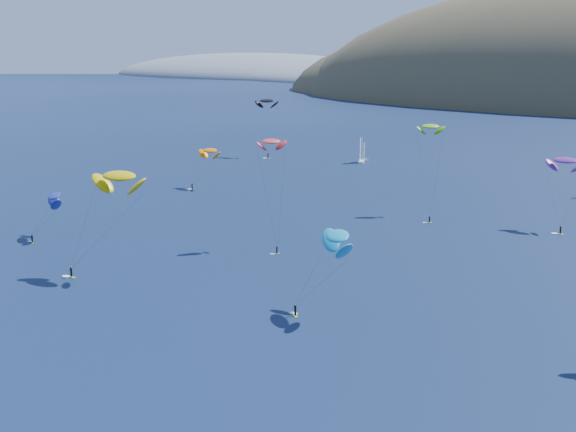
# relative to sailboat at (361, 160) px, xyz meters

# --- Properties ---
(headland) EXTENTS (460.00, 250.00, 60.00)m
(headland) POSITION_rel_sailboat_xyz_m (-393.13, 546.15, -4.26)
(headland) COLOR slate
(headland) RESTS_ON ground
(sailboat) EXTENTS (8.62, 8.02, 10.29)m
(sailboat) POSITION_rel_sailboat_xyz_m (0.00, 0.00, 0.00)
(sailboat) COLOR silver
(sailboat) RESTS_ON ground
(kitesurfer_1) EXTENTS (8.73, 8.69, 13.53)m
(kitesurfer_1) POSITION_rel_sailboat_xyz_m (-15.82, -68.62, 10.31)
(kitesurfer_1) COLOR yellow
(kitesurfer_1) RESTS_ON ground
(kitesurfer_2) EXTENTS (13.26, 10.50, 22.09)m
(kitesurfer_2) POSITION_rel_sailboat_xyz_m (25.39, -149.47, 18.05)
(kitesurfer_2) COLOR yellow
(kitesurfer_2) RESTS_ON ground
(kitesurfer_3) EXTENTS (9.78, 15.78, 24.10)m
(kitesurfer_3) POSITION_rel_sailboat_xyz_m (52.83, -66.00, 21.20)
(kitesurfer_3) COLOR yellow
(kitesurfer_3) RESTS_ON ground
(kitesurfer_5) EXTENTS (10.91, 11.36, 15.84)m
(kitesurfer_5) POSITION_rel_sailboat_xyz_m (70.43, -147.03, 12.00)
(kitesurfer_5) COLOR yellow
(kitesurfer_5) RESTS_ON ground
(kitesurfer_6) EXTENTS (8.89, 9.31, 18.60)m
(kitesurfer_6) POSITION_rel_sailboat_xyz_m (86.59, -65.92, 15.21)
(kitesurfer_6) COLOR yellow
(kitesurfer_6) RESTS_ON ground
(kitesurfer_9) EXTENTS (8.54, 9.58, 24.47)m
(kitesurfer_9) POSITION_rel_sailboat_xyz_m (37.46, -116.17, 21.71)
(kitesurfer_9) COLOR yellow
(kitesurfer_9) RESTS_ON ground
(kitesurfer_10) EXTENTS (9.89, 11.51, 12.04)m
(kitesurfer_10) POSITION_rel_sailboat_xyz_m (-7.60, -136.13, 8.57)
(kitesurfer_10) COLOR yellow
(kitesurfer_10) RESTS_ON ground
(kitesurfer_12) EXTENTS (9.94, 9.36, 23.32)m
(kitesurfer_12) POSITION_rel_sailboat_xyz_m (-38.35, -3.90, 19.89)
(kitesurfer_12) COLOR yellow
(kitesurfer_12) RESTS_ON ground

